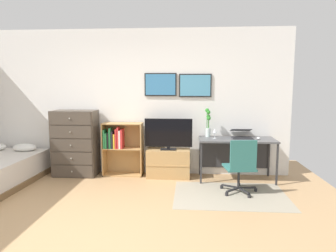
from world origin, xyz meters
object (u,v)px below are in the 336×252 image
Objects in this scene: office_chair at (241,165)px; tv_stand at (168,163)px; computer_mouse at (258,138)px; television at (168,134)px; desk at (236,145)px; laptop at (242,134)px; bookshelf at (120,145)px; wine_glass at (215,131)px; bamboo_vase at (208,123)px; dresser at (75,143)px.

tv_stand is at bearing 137.38° from office_chair.
television is at bearing 176.92° from computer_mouse.
laptop reaches higher than desk.
bookshelf is 1.77m from wine_glass.
wine_glass is at bearing -179.18° from computer_mouse.
bookshelf reaches higher than computer_mouse.
television is 0.83m from wine_glass.
television is (0.00, -0.02, 0.54)m from tv_stand.
laptop is at bearing -4.69° from bamboo_vase.
bamboo_vase is at bearing 7.46° from television.
laptop is (0.10, 0.04, 0.20)m from desk.
office_chair is at bearing -15.50° from dresser.
dresser reaches higher than desk.
computer_mouse is (1.57, -0.11, 0.50)m from tv_stand.
computer_mouse is at bearing -1.60° from dresser.
laptop is 0.62m from bamboo_vase.
bookshelf is 2.26m from office_chair.
computer_mouse is at bearing -3.89° from tv_stand.
television is 1.31m from laptop.
bamboo_vase is (0.71, 0.07, 0.73)m from tv_stand.
television is at bearing -0.24° from dresser.
office_chair is at bearing -34.29° from television.
desk is 1.53× the size of office_chair.
bookshelf is 2.44× the size of laptop.
desk is at bearing -1.84° from bookshelf.
laptop reaches higher than office_chair.
computer_mouse is at bearing 0.82° from wine_glass.
laptop is at bearing 16.13° from wine_glass.
desk is 7.33× the size of wine_glass.
laptop is (0.14, 0.84, 0.35)m from office_chair.
office_chair is at bearing -119.84° from computer_mouse.
desk is (2.13, -0.07, 0.04)m from bookshelf.
office_chair is (2.08, -0.87, -0.11)m from bookshelf.
tv_stand is at bearing 0.50° from dresser.
television is 1.66× the size of bamboo_vase.
bookshelf reaches higher than tv_stand.
office_chair is at bearing -100.89° from laptop.
dresser reaches higher than tv_stand.
bamboo_vase is at bearing 5.69° from tv_stand.
television is 2.14× the size of laptop.
bookshelf is (0.81, 0.07, -0.04)m from dresser.
bamboo_vase is (-0.45, 0.89, 0.53)m from office_chair.
desk reaches higher than tv_stand.
dresser is at bearing 156.92° from office_chair.
dresser is 3.31m from computer_mouse.
bookshelf is 0.74× the size of desk.
dresser is at bearing -179.50° from tv_stand.
bamboo_vase is at bearing 109.43° from office_chair.
dresser is at bearing -177.98° from bamboo_vase.
bookshelf is at bearing 174.44° from wine_glass.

